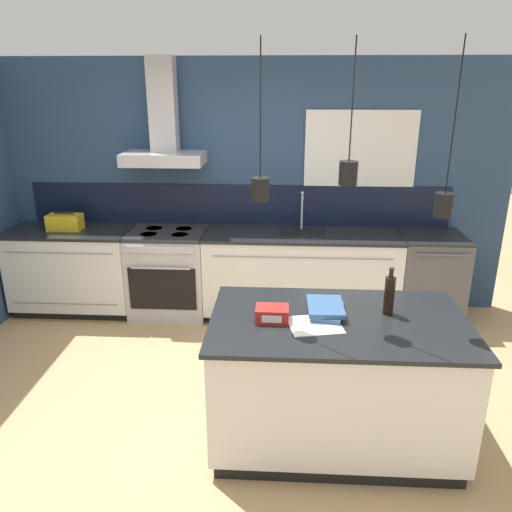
{
  "coord_description": "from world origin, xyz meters",
  "views": [
    {
      "loc": [
        0.49,
        -3.16,
        2.36
      ],
      "look_at": [
        0.27,
        0.58,
        1.05
      ],
      "focal_mm": 35.0,
      "sensor_mm": 36.0,
      "label": 1
    }
  ],
  "objects_px": {
    "book_stack": "(326,309)",
    "yellow_toolbox": "(65,222)",
    "oven_range": "(169,273)",
    "red_supply_box": "(272,314)",
    "dishwasher": "(428,278)",
    "bottle_on_island": "(389,295)"
  },
  "relations": [
    {
      "from": "dishwasher",
      "to": "yellow_toolbox",
      "type": "xyz_separation_m",
      "value": [
        -3.75,
        0.0,
        0.54
      ]
    },
    {
      "from": "oven_range",
      "to": "book_stack",
      "type": "bearing_deg",
      "value": -50.93
    },
    {
      "from": "dishwasher",
      "to": "book_stack",
      "type": "xyz_separation_m",
      "value": [
        -1.2,
        -1.84,
        0.49
      ]
    },
    {
      "from": "bottle_on_island",
      "to": "book_stack",
      "type": "xyz_separation_m",
      "value": [
        -0.41,
        -0.03,
        -0.1
      ]
    },
    {
      "from": "book_stack",
      "to": "yellow_toolbox",
      "type": "xyz_separation_m",
      "value": [
        -2.55,
        1.84,
        0.05
      ]
    },
    {
      "from": "bottle_on_island",
      "to": "red_supply_box",
      "type": "relative_size",
      "value": 1.55
    },
    {
      "from": "dishwasher",
      "to": "book_stack",
      "type": "height_order",
      "value": "book_stack"
    },
    {
      "from": "dishwasher",
      "to": "red_supply_box",
      "type": "xyz_separation_m",
      "value": [
        -1.56,
        -1.96,
        0.5
      ]
    },
    {
      "from": "book_stack",
      "to": "bottle_on_island",
      "type": "bearing_deg",
      "value": 3.77
    },
    {
      "from": "yellow_toolbox",
      "to": "oven_range",
      "type": "bearing_deg",
      "value": -0.24
    },
    {
      "from": "bottle_on_island",
      "to": "red_supply_box",
      "type": "bearing_deg",
      "value": -169.47
    },
    {
      "from": "dishwasher",
      "to": "red_supply_box",
      "type": "relative_size",
      "value": 4.34
    },
    {
      "from": "oven_range",
      "to": "dishwasher",
      "type": "distance_m",
      "value": 2.69
    },
    {
      "from": "yellow_toolbox",
      "to": "book_stack",
      "type": "bearing_deg",
      "value": -35.85
    },
    {
      "from": "bottle_on_island",
      "to": "red_supply_box",
      "type": "distance_m",
      "value": 0.78
    },
    {
      "from": "oven_range",
      "to": "bottle_on_island",
      "type": "bearing_deg",
      "value": -43.66
    },
    {
      "from": "oven_range",
      "to": "book_stack",
      "type": "distance_m",
      "value": 2.42
    },
    {
      "from": "dishwasher",
      "to": "yellow_toolbox",
      "type": "bearing_deg",
      "value": 180.0
    },
    {
      "from": "oven_range",
      "to": "red_supply_box",
      "type": "height_order",
      "value": "red_supply_box"
    },
    {
      "from": "book_stack",
      "to": "red_supply_box",
      "type": "height_order",
      "value": "red_supply_box"
    },
    {
      "from": "dishwasher",
      "to": "bottle_on_island",
      "type": "distance_m",
      "value": 2.07
    },
    {
      "from": "dishwasher",
      "to": "book_stack",
      "type": "bearing_deg",
      "value": -123.08
    }
  ]
}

